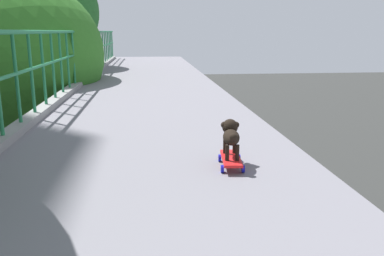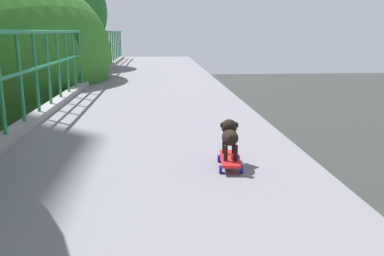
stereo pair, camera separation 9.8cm
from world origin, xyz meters
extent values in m
cube|color=slate|center=(1.31, 0.00, 5.21)|extent=(3.22, 33.94, 0.40)
cylinder|color=#247C4A|center=(-0.25, 1.61, 6.06)|extent=(0.04, 0.04, 1.09)
cylinder|color=#247C4A|center=(-0.25, 2.25, 6.06)|extent=(0.04, 0.04, 1.09)
cylinder|color=#247C4A|center=(-0.25, 2.89, 6.06)|extent=(0.04, 0.04, 1.09)
cylinder|color=#247C4A|center=(-0.25, 3.53, 6.06)|extent=(0.04, 0.04, 1.09)
cylinder|color=#247C4A|center=(-0.25, 4.18, 6.06)|extent=(0.04, 0.04, 1.09)
cylinder|color=#247C4A|center=(-0.25, 4.82, 6.06)|extent=(0.04, 0.04, 1.09)
cylinder|color=#247C4A|center=(-0.25, 5.46, 6.06)|extent=(0.04, 0.04, 1.09)
cylinder|color=#247C4A|center=(-0.25, 6.10, 6.06)|extent=(0.04, 0.04, 1.09)
cylinder|color=#247C4A|center=(-0.25, 6.75, 6.06)|extent=(0.04, 0.04, 1.09)
cylinder|color=#247C4A|center=(-0.25, 7.39, 6.06)|extent=(0.04, 0.04, 1.09)
cylinder|color=#247C4A|center=(-0.25, 8.03, 6.06)|extent=(0.04, 0.04, 1.09)
cylinder|color=#247C4A|center=(-0.25, 8.67, 6.06)|extent=(0.04, 0.04, 1.09)
cylinder|color=#247C4A|center=(-0.25, 9.32, 6.06)|extent=(0.04, 0.04, 1.09)
cylinder|color=#247C4A|center=(-0.25, 9.96, 6.06)|extent=(0.04, 0.04, 1.09)
cylinder|color=#247C4A|center=(-0.25, 10.60, 6.06)|extent=(0.04, 0.04, 1.09)
cylinder|color=#247C4A|center=(-0.25, 11.24, 6.06)|extent=(0.04, 0.04, 1.09)
cylinder|color=#247C4A|center=(-0.25, 11.89, 6.06)|extent=(0.04, 0.04, 1.09)
cylinder|color=#247C4A|center=(-0.25, 12.53, 6.06)|extent=(0.04, 0.04, 1.09)
cylinder|color=#247C4A|center=(-0.25, 13.17, 6.06)|extent=(0.04, 0.04, 1.09)
cylinder|color=#247C4A|center=(-0.25, 13.81, 6.06)|extent=(0.04, 0.04, 1.09)
cylinder|color=#247C4A|center=(-0.25, 14.46, 6.06)|extent=(0.04, 0.04, 1.09)
cylinder|color=#247C4A|center=(-0.25, 15.10, 6.06)|extent=(0.04, 0.04, 1.09)
cylinder|color=#247C4A|center=(-0.25, 15.74, 6.06)|extent=(0.04, 0.04, 1.09)
cylinder|color=black|center=(-3.66, 10.63, 0.34)|extent=(0.22, 0.68, 0.68)
cube|color=beige|center=(-8.11, 22.63, 1.74)|extent=(2.35, 10.61, 2.91)
cube|color=black|center=(-8.11, 22.63, 2.25)|extent=(2.37, 9.76, 0.70)
cylinder|color=black|center=(-6.99, 26.34, 0.48)|extent=(0.28, 0.96, 0.96)
cylinder|color=black|center=(-9.24, 26.34, 0.48)|extent=(0.28, 0.96, 0.96)
cylinder|color=black|center=(-6.99, 19.71, 0.48)|extent=(0.28, 0.96, 0.96)
cylinder|color=#484029|center=(-2.36, 7.57, 2.31)|extent=(0.38, 0.38, 4.62)
ellipsoid|color=#317324|center=(-2.36, 7.57, 6.05)|extent=(5.20, 5.20, 4.16)
cylinder|color=#4C3324|center=(-2.14, 11.35, 3.11)|extent=(0.40, 0.40, 6.22)
ellipsoid|color=#246227|center=(-2.14, 11.35, 7.26)|extent=(3.77, 3.77, 3.42)
cube|color=red|center=(2.07, 0.59, 5.49)|extent=(0.21, 0.48, 0.02)
cylinder|color=#1618B4|center=(2.18, 0.73, 5.45)|extent=(0.03, 0.07, 0.07)
cylinder|color=#1618B4|center=(2.00, 0.75, 5.45)|extent=(0.03, 0.07, 0.07)
cylinder|color=#1618B4|center=(2.15, 0.42, 5.45)|extent=(0.03, 0.07, 0.07)
cylinder|color=#1618B4|center=(1.97, 0.44, 5.45)|extent=(0.03, 0.07, 0.07)
cylinder|color=black|center=(2.13, 0.70, 5.58)|extent=(0.04, 0.04, 0.14)
cylinder|color=black|center=(2.04, 0.71, 5.58)|extent=(0.04, 0.04, 0.14)
cylinder|color=black|center=(2.11, 0.49, 5.58)|extent=(0.04, 0.04, 0.14)
cylinder|color=black|center=(2.02, 0.50, 5.58)|extent=(0.04, 0.04, 0.14)
ellipsoid|color=black|center=(2.07, 0.60, 5.69)|extent=(0.18, 0.30, 0.13)
sphere|color=black|center=(2.09, 0.72, 5.75)|extent=(0.15, 0.15, 0.15)
ellipsoid|color=black|center=(2.09, 0.79, 5.74)|extent=(0.06, 0.07, 0.04)
sphere|color=black|center=(2.14, 0.72, 5.77)|extent=(0.06, 0.06, 0.06)
sphere|color=black|center=(2.03, 0.73, 5.77)|extent=(0.06, 0.06, 0.06)
sphere|color=black|center=(2.06, 0.45, 5.73)|extent=(0.07, 0.07, 0.07)
camera|label=1|loc=(1.35, -2.79, 6.61)|focal=37.27mm
camera|label=2|loc=(1.45, -2.80, 6.61)|focal=37.27mm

